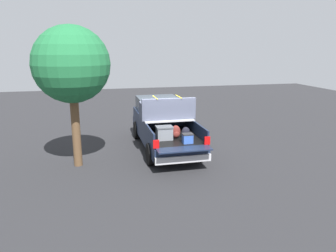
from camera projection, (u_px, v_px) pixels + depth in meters
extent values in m
plane|color=#262628|center=(165.00, 148.00, 13.34)|extent=(40.00, 40.00, 0.00)
cube|color=#162138|center=(165.00, 134.00, 13.19)|extent=(5.50, 1.92, 0.47)
cube|color=black|center=(172.00, 136.00, 12.00)|extent=(2.80, 1.80, 0.04)
cube|color=#162138|center=(147.00, 131.00, 11.73)|extent=(2.80, 0.06, 0.50)
cube|color=#162138|center=(195.00, 128.00, 12.15)|extent=(2.80, 0.06, 0.50)
cube|color=#162138|center=(164.00, 122.00, 13.23)|extent=(0.06, 1.80, 0.50)
cube|color=#162138|center=(184.00, 149.00, 10.41)|extent=(0.55, 1.80, 0.04)
cube|color=#B2B2B7|center=(167.00, 118.00, 12.61)|extent=(1.25, 1.92, 0.04)
cube|color=#162138|center=(158.00, 116.00, 14.35)|extent=(2.30, 1.92, 0.50)
cube|color=#2D3842|center=(158.00, 104.00, 14.12)|extent=(1.94, 1.76, 0.58)
cube|color=#162138|center=(152.00, 111.00, 15.64)|extent=(0.40, 1.82, 0.38)
cube|color=#B2B2B7|center=(183.00, 159.00, 10.65)|extent=(0.24, 1.92, 0.24)
cube|color=red|center=(156.00, 144.00, 10.42)|extent=(0.06, 0.20, 0.28)
cube|color=red|center=(207.00, 141.00, 10.81)|extent=(0.06, 0.20, 0.28)
cylinder|color=black|center=(138.00, 130.00, 14.70)|extent=(0.79, 0.30, 0.79)
cylinder|color=black|center=(175.00, 128.00, 15.09)|extent=(0.79, 0.30, 0.79)
cylinder|color=black|center=(151.00, 154.00, 11.39)|extent=(0.79, 0.30, 0.79)
cylinder|color=black|center=(198.00, 151.00, 11.79)|extent=(0.79, 0.30, 0.79)
cube|color=slate|center=(164.00, 134.00, 11.39)|extent=(0.40, 0.55, 0.43)
cube|color=#505359|center=(164.00, 127.00, 11.33)|extent=(0.44, 0.59, 0.05)
ellipsoid|color=maroon|center=(176.00, 132.00, 11.57)|extent=(0.20, 0.34, 0.47)
ellipsoid|color=maroon|center=(177.00, 134.00, 11.49)|extent=(0.09, 0.24, 0.21)
ellipsoid|color=black|center=(186.00, 132.00, 11.59)|extent=(0.20, 0.31, 0.41)
ellipsoid|color=black|center=(187.00, 135.00, 11.51)|extent=(0.09, 0.22, 0.18)
cube|color=#3359B2|center=(188.00, 139.00, 10.98)|extent=(0.26, 0.34, 0.30)
cube|color=#262628|center=(188.00, 134.00, 10.94)|extent=(0.28, 0.36, 0.04)
cube|color=#4C5166|center=(167.00, 113.00, 12.55)|extent=(0.82, 2.09, 0.42)
cube|color=#4C5166|center=(169.00, 104.00, 12.14)|extent=(0.16, 2.09, 0.40)
cube|color=#4C5166|center=(143.00, 105.00, 12.31)|extent=(0.58, 0.20, 0.22)
cube|color=#4C5166|center=(190.00, 103.00, 12.73)|extent=(0.58, 0.20, 0.22)
cube|color=yellow|center=(155.00, 97.00, 12.30)|extent=(0.92, 0.03, 0.02)
cube|color=yellow|center=(179.00, 96.00, 12.51)|extent=(0.92, 0.03, 0.02)
cylinder|color=brown|center=(76.00, 128.00, 11.10)|extent=(0.29, 0.29, 2.77)
sphere|color=#1E6637|center=(71.00, 64.00, 10.58)|extent=(2.57, 2.57, 2.57)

